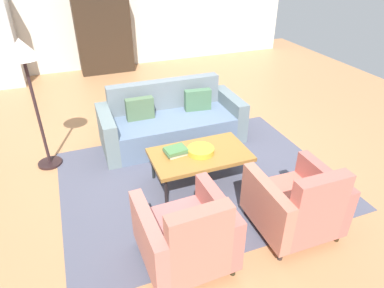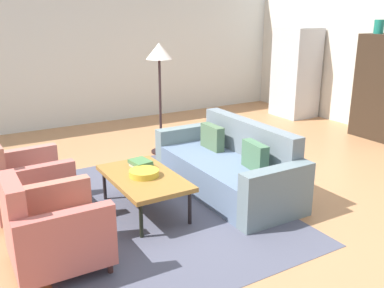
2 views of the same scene
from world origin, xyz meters
name	(u,v)px [view 2 (image 2 of 2)]	position (x,y,z in m)	size (l,w,h in m)	color
ground_plane	(208,198)	(0.00, 0.00, 0.00)	(10.45, 10.45, 0.00)	#B67E51
wall_left	(89,52)	(-4.30, 0.00, 1.40)	(0.12, 8.71, 2.80)	silver
area_rug	(149,209)	(-0.07, -0.76, 0.00)	(3.40, 2.60, 0.01)	#4F5162
couch	(231,168)	(-0.07, 0.37, 0.29)	(2.10, 0.91, 0.86)	slate
coffee_table	(144,179)	(-0.07, -0.81, 0.39)	(1.20, 0.70, 0.43)	black
armchair_left	(24,186)	(-0.66, -1.98, 0.34)	(0.83, 0.83, 0.88)	#2C2B1C
armchair_right	(50,232)	(0.53, -1.98, 0.34)	(0.81, 0.81, 0.88)	#3A1E21
fruit_bowl	(144,173)	(-0.06, -0.81, 0.46)	(0.33, 0.33, 0.07)	gold
book_stack	(140,163)	(-0.35, -0.73, 0.47)	(0.29, 0.23, 0.08)	beige
vase_tall	(379,27)	(-0.86, 4.01, 1.92)	(0.16, 0.16, 0.23)	#1C7864
refrigerator	(296,73)	(-2.66, 3.91, 0.93)	(0.80, 0.73, 1.85)	#B7BABF
floor_lamp	(159,62)	(-1.85, 0.30, 1.44)	(0.40, 0.40, 1.72)	black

